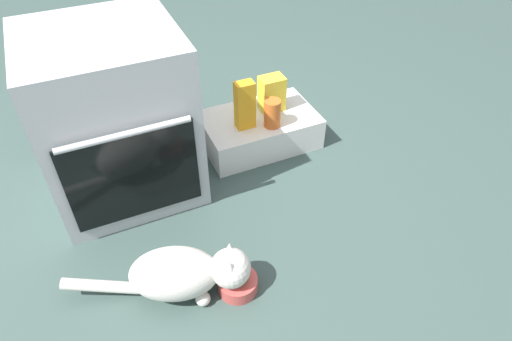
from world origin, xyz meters
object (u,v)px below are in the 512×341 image
Objects in this scene: food_bowl at (238,283)px; snack_bag at (272,94)px; cat at (184,273)px; juice_carton at (245,105)px; oven at (115,118)px; pantry_cabinet at (259,130)px; sauce_jar at (272,113)px.

food_bowl is 0.83× the size of snack_bag.
juice_carton is (0.52, 0.66, 0.17)m from cat.
oven reaches higher than juice_carton.
oven is 1.30× the size of pantry_cabinet.
pantry_cabinet is 2.37× the size of juice_carton.
sauce_jar is at bearing 64.29° from cat.
pantry_cabinet is 3.16× the size of snack_bag.
oven is at bearing 174.75° from sauce_jar.
juice_carton is at bearing -153.66° from pantry_cabinet.
cat is (-0.62, -0.71, 0.03)m from pantry_cabinet.
pantry_cabinet is 0.20m from snack_bag.
juice_carton is at bearing -154.99° from snack_bag.
cat is 4.67× the size of sauce_jar.
pantry_cabinet is 0.87× the size of cat.
snack_bag is at bearing 67.29° from cat.
snack_bag is at bearing 57.21° from food_bowl.
snack_bag is 0.20m from juice_carton.
snack_bag is (0.52, 0.81, 0.22)m from food_bowl.
juice_carton is (0.58, -0.02, -0.08)m from oven.
cat is 1.04m from snack_bag.
food_bowl is (0.24, -0.75, -0.33)m from oven.
pantry_cabinet reaches higher than food_bowl.
cat is (0.06, -0.68, -0.26)m from oven.
snack_bag is 0.75× the size of juice_carton.
pantry_cabinet is at bearing 104.73° from sauce_jar.
cat is at bearing -128.06° from juice_carton.
pantry_cabinet is 0.23m from juice_carton.
cat is 0.90m from sauce_jar.
sauce_jar is at bearing -75.27° from pantry_cabinet.
cat is 3.63× the size of snack_bag.
snack_bag is (0.70, 0.75, 0.14)m from cat.
juice_carton is (-0.18, -0.08, 0.03)m from snack_bag.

